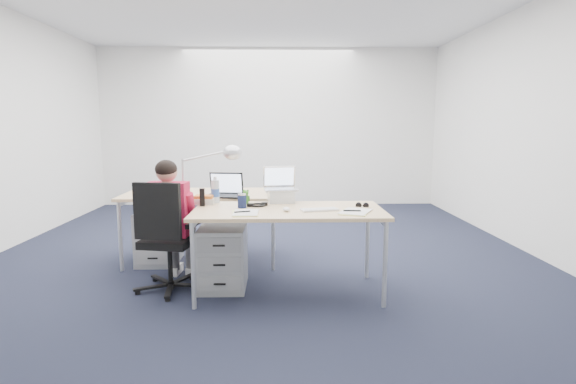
{
  "coord_description": "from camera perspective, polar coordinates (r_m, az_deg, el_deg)",
  "views": [
    {
      "loc": [
        0.17,
        -4.65,
        1.42
      ],
      "look_at": [
        0.25,
        -0.75,
        0.85
      ],
      "focal_mm": 28.0,
      "sensor_mm": 36.0,
      "label": 1
    }
  ],
  "objects": [
    {
      "name": "far_cup",
      "position": [
        4.68,
        -2.48,
        0.35
      ],
      "size": [
        0.07,
        0.07,
        0.09
      ],
      "primitive_type": "cylinder",
      "rotation": [
        0.0,
        0.0,
        0.14
      ],
      "color": "white",
      "rests_on": "desk_far"
    },
    {
      "name": "bear_figurine",
      "position": [
        4.03,
        -5.37,
        -0.63
      ],
      "size": [
        0.09,
        0.08,
        0.14
      ],
      "primitive_type": null,
      "rotation": [
        0.0,
        0.0,
        0.39
      ],
      "color": "#257820",
      "rests_on": "desk_near"
    },
    {
      "name": "wireless_keyboard",
      "position": [
        3.74,
        4.01,
        -2.23
      ],
      "size": [
        0.33,
        0.19,
        0.02
      ],
      "primitive_type": "cube",
      "rotation": [
        0.0,
        0.0,
        0.22
      ],
      "color": "white",
      "rests_on": "desk_near"
    },
    {
      "name": "drawer_pedestal_near",
      "position": [
        4.06,
        -8.24,
        -8.17
      ],
      "size": [
        0.4,
        0.5,
        0.55
      ],
      "primitive_type": "cube",
      "color": "#9A9E9F",
      "rests_on": "ground"
    },
    {
      "name": "papers_right",
      "position": [
        3.68,
        8.44,
        -2.51
      ],
      "size": [
        0.31,
        0.36,
        0.01
      ],
      "primitive_type": "cube",
      "rotation": [
        0.0,
        0.0,
        -0.39
      ],
      "color": "#EDF18C",
      "rests_on": "desk_near"
    },
    {
      "name": "silver_laptop",
      "position": [
        4.11,
        -0.9,
        0.91
      ],
      "size": [
        0.33,
        0.27,
        0.32
      ],
      "primitive_type": null,
      "rotation": [
        0.0,
        0.0,
        0.12
      ],
      "color": "silver",
      "rests_on": "desk_near"
    },
    {
      "name": "floor",
      "position": [
        4.87,
        -3.21,
        -8.65
      ],
      "size": [
        7.0,
        7.0,
        0.0
      ],
      "primitive_type": "plane",
      "color": "black",
      "rests_on": "ground"
    },
    {
      "name": "desk_near",
      "position": [
        3.8,
        0.06,
        -2.87
      ],
      "size": [
        1.6,
        0.8,
        0.73
      ],
      "color": "#DAB27D",
      "rests_on": "ground"
    },
    {
      "name": "dark_laptop",
      "position": [
        4.47,
        -8.18,
        0.95
      ],
      "size": [
        0.38,
        0.37,
        0.25
      ],
      "primitive_type": null,
      "rotation": [
        0.0,
        0.0,
        -0.14
      ],
      "color": "black",
      "rests_on": "desk_far"
    },
    {
      "name": "headphones",
      "position": [
        3.94,
        -3.91,
        -1.58
      ],
      "size": [
        0.23,
        0.2,
        0.03
      ],
      "primitive_type": null,
      "rotation": [
        0.0,
        0.0,
        0.33
      ],
      "color": "black",
      "rests_on": "desk_near"
    },
    {
      "name": "papers_left",
      "position": [
        3.62,
        -5.53,
        -2.66
      ],
      "size": [
        0.21,
        0.29,
        0.01
      ],
      "primitive_type": "cube",
      "rotation": [
        0.0,
        0.0,
        0.03
      ],
      "color": "#EDF18C",
      "rests_on": "desk_near"
    },
    {
      "name": "far_papers",
      "position": [
        4.91,
        -14.85,
        0.02
      ],
      "size": [
        0.31,
        0.37,
        0.01
      ],
      "primitive_type": "cube",
      "rotation": [
        0.0,
        0.0,
        0.27
      ],
      "color": "white",
      "rests_on": "desk_far"
    },
    {
      "name": "desk_lamp",
      "position": [
        3.99,
        -10.84,
        2.22
      ],
      "size": [
        0.51,
        0.23,
        0.55
      ],
      "primitive_type": null,
      "rotation": [
        0.0,
        0.0,
        -0.12
      ],
      "color": "silver",
      "rests_on": "desk_near"
    },
    {
      "name": "room",
      "position": [
        4.67,
        -3.38,
        11.91
      ],
      "size": [
        6.02,
        7.02,
        2.8
      ],
      "color": "white",
      "rests_on": "ground"
    },
    {
      "name": "book_stack",
      "position": [
        4.1,
        -10.56,
        -0.96
      ],
      "size": [
        0.21,
        0.19,
        0.08
      ],
      "primitive_type": "cube",
      "rotation": [
        0.0,
        0.0,
        0.41
      ],
      "color": "silver",
      "rests_on": "desk_near"
    },
    {
      "name": "office_chair",
      "position": [
        4.07,
        -14.94,
        -8.31
      ],
      "size": [
        0.71,
        0.71,
        0.97
      ],
      "rotation": [
        0.0,
        0.0,
        -0.18
      ],
      "color": "black",
      "rests_on": "ground"
    },
    {
      "name": "seated_person",
      "position": [
        4.15,
        -14.38,
        -3.74
      ],
      "size": [
        0.36,
        0.62,
        1.13
      ],
      "rotation": [
        0.0,
        0.0,
        -0.09
      ],
      "color": "#BD1B40",
      "rests_on": "ground"
    },
    {
      "name": "drawer_pedestal_far",
      "position": [
        4.92,
        -16.07,
        -5.48
      ],
      "size": [
        0.4,
        0.5,
        0.55
      ],
      "primitive_type": "cube",
      "color": "#9A9E9F",
      "rests_on": "ground"
    },
    {
      "name": "cordless_phone",
      "position": [
        3.99,
        -10.84,
        -0.67
      ],
      "size": [
        0.04,
        0.03,
        0.16
      ],
      "primitive_type": "cube",
      "rotation": [
        0.0,
        0.0,
        -0.04
      ],
      "color": "black",
      "rests_on": "desk_near"
    },
    {
      "name": "water_bottle",
      "position": [
        4.14,
        -9.21,
        0.27
      ],
      "size": [
        0.09,
        0.09,
        0.24
      ],
      "primitive_type": "cylinder",
      "rotation": [
        0.0,
        0.0,
        -0.26
      ],
      "color": "silver",
      "rests_on": "desk_near"
    },
    {
      "name": "sunglasses",
      "position": [
        3.94,
        9.42,
        -1.7
      ],
      "size": [
        0.13,
        0.08,
        0.03
      ],
      "primitive_type": null,
      "rotation": [
        0.0,
        0.0,
        -0.28
      ],
      "color": "black",
      "rests_on": "desk_near"
    },
    {
      "name": "computer_mouse",
      "position": [
        3.69,
        -0.21,
        -2.21
      ],
      "size": [
        0.07,
        0.1,
        0.03
      ],
      "primitive_type": "ellipsoid",
      "rotation": [
        0.0,
        0.0,
        0.17
      ],
      "color": "white",
      "rests_on": "desk_near"
    },
    {
      "name": "desk_far",
      "position": [
        4.8,
        -10.87,
        -0.65
      ],
      "size": [
        1.6,
        0.8,
        0.73
      ],
      "color": "#DAB27D",
      "rests_on": "ground"
    },
    {
      "name": "can_koozie",
      "position": [
        3.86,
        -5.86,
        -1.12
      ],
      "size": [
        0.08,
        0.08,
        0.12
      ],
      "primitive_type": "cylinder",
      "rotation": [
        0.0,
        0.0,
        0.02
      ],
      "color": "#161F46",
      "rests_on": "desk_near"
    }
  ]
}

